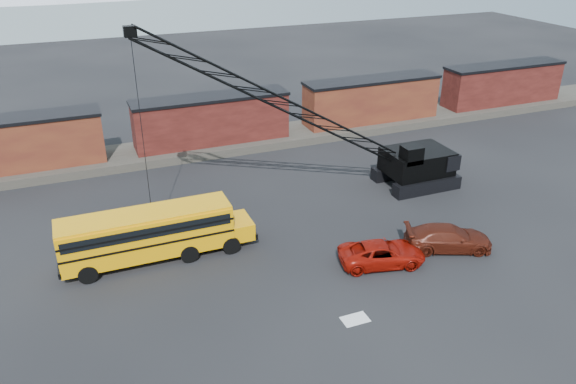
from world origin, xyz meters
The scene contains 11 objects.
ground centered at (0.00, 0.00, 0.00)m, with size 160.00×160.00×0.00m, color black.
gravel_berm centered at (0.00, 22.00, 0.35)m, with size 120.00×5.00×0.70m, color #4C463E.
boxcar_west_near centered at (-16.00, 22.00, 2.76)m, with size 13.70×3.10×4.17m.
boxcar_mid centered at (0.00, 22.00, 2.76)m, with size 13.70×3.10×4.17m.
boxcar_east_near centered at (16.00, 22.00, 2.76)m, with size 13.70×3.10×4.17m.
boxcar_east_far centered at (32.00, 22.00, 2.76)m, with size 13.70×3.10×4.17m.
snow_patch centered at (0.50, -4.00, 0.01)m, with size 1.40×0.90×0.02m, color silver.
school_bus centered at (-8.00, 5.69, 1.79)m, with size 11.65×2.65×3.19m.
red_pickup centered at (4.41, 0.05, 0.71)m, with size 2.37×5.13×1.43m, color maroon.
maroon_suv centered at (9.10, 0.00, 0.78)m, with size 2.18×5.36×1.56m, color #45160C.
crawler_crane centered at (2.51, 8.71, 7.22)m, with size 23.50×4.20×13.55m.
Camera 1 is at (-11.33, -24.13, 18.53)m, focal length 35.00 mm.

